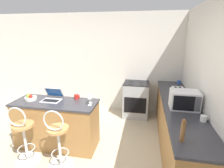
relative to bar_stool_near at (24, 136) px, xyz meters
name	(u,v)px	position (x,y,z in m)	size (l,w,h in m)	color
wall_back	(105,63)	(0.81, 2.41, 0.82)	(12.00, 0.06, 2.60)	silver
breakfast_bar	(57,124)	(0.30, 0.53, -0.03)	(1.53, 0.60, 0.89)	#9E703D
counter_right	(177,125)	(2.51, 0.90, -0.03)	(0.60, 2.99, 0.89)	#9E703D
bar_stool_near	(24,136)	(0.00, 0.00, 0.00)	(0.40, 0.40, 1.02)	silver
bar_stool_far	(58,140)	(0.61, 0.00, 0.00)	(0.40, 0.40, 1.02)	silver
laptop	(53,97)	(0.22, 0.61, 0.47)	(0.34, 0.31, 0.22)	silver
microwave	(184,100)	(2.53, 0.67, 0.56)	(0.45, 0.33, 0.30)	silver
toaster	(178,93)	(2.51, 1.13, 0.51)	(0.23, 0.31, 0.20)	silver
stove_range	(136,99)	(1.68, 2.08, -0.03)	(0.62, 0.58, 0.90)	#9EA3A8
mug_blue	(179,82)	(2.70, 2.16, 0.46)	(0.09, 0.08, 0.09)	#2D51AD
wine_glass_short	(90,99)	(0.97, 0.50, 0.53)	(0.07, 0.07, 0.16)	silver
mug_red	(77,97)	(0.64, 0.74, 0.46)	(0.10, 0.09, 0.09)	red
mug_white	(204,118)	(2.72, 0.25, 0.45)	(0.10, 0.09, 0.09)	white
pepper_mill	(183,131)	(2.33, -0.30, 0.55)	(0.05, 0.05, 0.28)	brown
wine_glass_tall	(90,97)	(0.95, 0.60, 0.52)	(0.08, 0.08, 0.16)	silver
fruit_bowl	(30,98)	(-0.18, 0.53, 0.45)	(0.21, 0.21, 0.11)	silver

